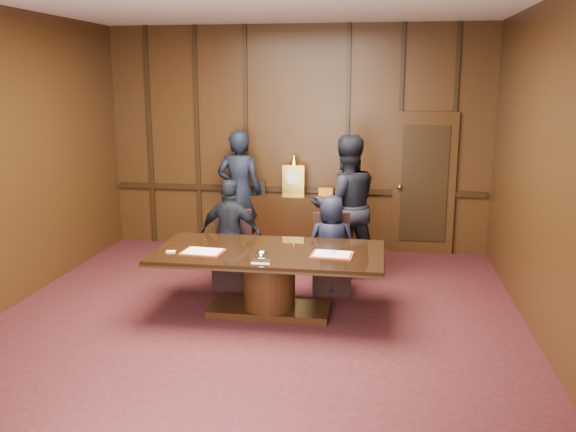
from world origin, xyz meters
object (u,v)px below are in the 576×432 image
(sideboard, at_px, (294,221))
(signatory_right, at_px, (331,245))
(signatory_left, at_px, (231,235))
(witness_left, at_px, (240,192))
(witness_right, at_px, (346,206))
(conference_table, at_px, (269,271))

(sideboard, xyz_separation_m, signatory_right, (0.75, -1.88, 0.15))
(signatory_left, xyz_separation_m, witness_left, (-0.28, 1.72, 0.24))
(witness_right, bearing_deg, signatory_left, 8.32)
(sideboard, distance_m, conference_table, 2.68)
(signatory_left, distance_m, witness_left, 1.76)
(conference_table, height_order, signatory_right, signatory_right)
(signatory_left, bearing_deg, conference_table, 135.97)
(witness_right, bearing_deg, signatory_right, 60.78)
(sideboard, relative_size, witness_right, 0.82)
(sideboard, relative_size, conference_table, 0.61)
(signatory_left, distance_m, witness_right, 1.64)
(conference_table, xyz_separation_m, signatory_left, (-0.65, 0.80, 0.21))
(sideboard, xyz_separation_m, witness_left, (-0.83, -0.16, 0.47))
(sideboard, bearing_deg, conference_table, -87.90)
(conference_table, bearing_deg, witness_right, 63.62)
(signatory_right, xyz_separation_m, witness_right, (0.13, 0.76, 0.34))
(witness_left, bearing_deg, witness_right, 151.00)
(sideboard, bearing_deg, witness_right, -51.84)
(witness_left, bearing_deg, conference_table, 110.48)
(signatory_right, bearing_deg, signatory_left, -7.40)
(signatory_right, height_order, witness_left, witness_left)
(signatory_right, relative_size, witness_right, 0.65)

